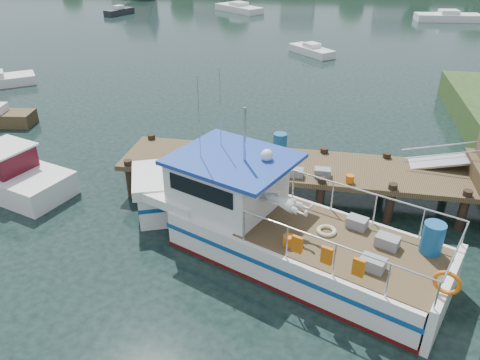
% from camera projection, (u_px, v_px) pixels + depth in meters
% --- Properties ---
extents(ground_plane, '(160.00, 160.00, 0.00)m').
position_uv_depth(ground_plane, '(271.00, 193.00, 19.17)').
color(ground_plane, black).
extents(dock, '(16.60, 3.00, 4.78)m').
position_uv_depth(dock, '(450.00, 157.00, 17.03)').
color(dock, '#4A3A23').
rests_on(dock, ground).
extents(lobster_boat, '(11.59, 7.15, 5.76)m').
position_uv_depth(lobster_boat, '(265.00, 222.00, 15.43)').
color(lobster_boat, silver).
rests_on(lobster_boat, ground).
extents(moored_far, '(7.40, 3.21, 1.22)m').
position_uv_depth(moored_far, '(448.00, 17.00, 53.54)').
color(moored_far, silver).
rests_on(moored_far, ground).
extents(moored_b, '(4.11, 4.19, 0.97)m').
position_uv_depth(moored_b, '(311.00, 50.00, 39.58)').
color(moored_b, silver).
rests_on(moored_b, ground).
extents(moored_d, '(6.87, 6.20, 1.18)m').
position_uv_depth(moored_d, '(239.00, 8.00, 59.31)').
color(moored_d, silver).
rests_on(moored_d, ground).
extents(moored_e, '(2.68, 4.16, 1.09)m').
position_uv_depth(moored_e, '(119.00, 11.00, 57.32)').
color(moored_e, black).
rests_on(moored_e, ground).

